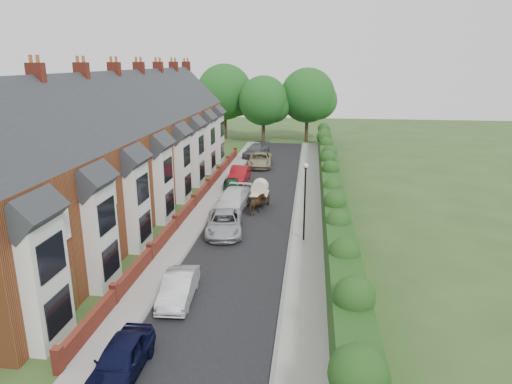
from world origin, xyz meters
TOP-DOWN VIEW (x-y plane):
  - ground at (0.00, 0.00)m, footprint 140.00×140.00m
  - road at (-0.50, 11.00)m, footprint 6.00×58.00m
  - pavement_hedge_side at (3.60, 11.00)m, footprint 2.20×58.00m
  - pavement_house_side at (-4.35, 11.00)m, footprint 1.70×58.00m
  - kerb_hedge_side at (2.55, 11.00)m, footprint 0.18×58.00m
  - kerb_house_side at (-3.55, 11.00)m, footprint 0.18×58.00m
  - hedge at (5.40, 11.00)m, footprint 2.10×58.00m
  - terrace_row at (-10.87, 9.98)m, footprint 9.05×40.50m
  - garden_wall_row at (-5.35, 10.00)m, footprint 0.35×40.35m
  - lamppost at (3.40, 4.00)m, footprint 0.32×0.32m
  - tree_far_left at (-2.65, 40.08)m, footprint 7.14×6.80m
  - tree_far_right at (3.39, 42.08)m, footprint 7.98×7.60m
  - tree_far_back at (-8.59, 43.08)m, footprint 8.40×8.00m
  - car_navy at (-3.00, -9.80)m, footprint 1.65×4.01m
  - car_silver_a at (-2.46, -4.20)m, footprint 1.66×4.10m
  - car_silver_b at (-1.94, 4.91)m, footprint 3.06×5.37m
  - car_white at (-2.24, 9.99)m, footprint 2.74×5.58m
  - car_green at (-3.00, 14.27)m, footprint 2.39×4.10m
  - car_red at (-3.00, 18.20)m, footprint 1.65×4.61m
  - car_beige at (-1.79, 25.14)m, footprint 2.80×5.54m
  - car_grey at (-2.83, 30.24)m, footprint 3.17×5.59m
  - horse at (-0.22, 9.06)m, footprint 1.37×1.93m
  - horse_cart at (-0.22, 10.96)m, footprint 1.38×3.05m

SIDE VIEW (x-z plane):
  - ground at x=0.00m, z-range 0.00..0.00m
  - road at x=-0.50m, z-range 0.00..0.02m
  - pavement_hedge_side at x=3.60m, z-range 0.00..0.12m
  - pavement_house_side at x=-4.35m, z-range 0.00..0.12m
  - kerb_hedge_side at x=2.55m, z-range 0.00..0.13m
  - kerb_house_side at x=-3.55m, z-range 0.00..0.13m
  - garden_wall_row at x=-5.35m, z-range -0.09..1.01m
  - car_green at x=-3.00m, z-range 0.00..1.31m
  - car_silver_a at x=-2.46m, z-range 0.00..1.32m
  - car_navy at x=-3.00m, z-range 0.00..1.36m
  - car_silver_b at x=-1.94m, z-range 0.00..1.41m
  - horse at x=-0.22m, z-range 0.00..1.48m
  - car_beige at x=-1.79m, z-range 0.00..1.50m
  - car_red at x=-3.00m, z-range 0.00..1.51m
  - car_grey at x=-2.83m, z-range 0.00..1.53m
  - car_white at x=-2.24m, z-range 0.00..1.56m
  - horse_cart at x=-0.22m, z-range 0.16..2.36m
  - hedge at x=5.40m, z-range 0.18..3.03m
  - lamppost at x=3.40m, z-range 0.72..5.88m
  - terrace_row at x=-10.87m, z-range -1.28..10.22m
  - tree_far_left at x=-2.65m, z-range 1.07..10.36m
  - tree_far_right at x=3.39m, z-range 1.16..11.47m
  - tree_far_back at x=-8.59m, z-range 1.21..12.03m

